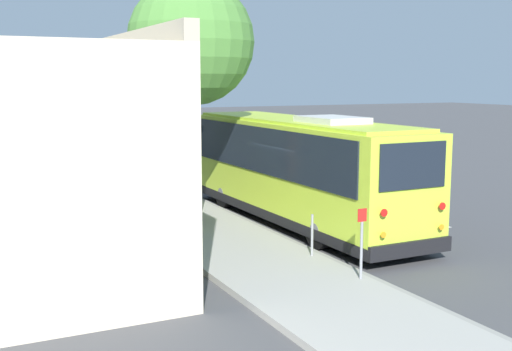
{
  "coord_description": "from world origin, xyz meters",
  "views": [
    {
      "loc": [
        -16.23,
        9.65,
        4.39
      ],
      "look_at": [
        2.34,
        0.57,
        1.3
      ],
      "focal_mm": 45.0,
      "sensor_mm": 36.0,
      "label": 1
    }
  ],
  "objects_px": {
    "street_tree": "(190,34)",
    "parked_sedan_navy": "(174,163)",
    "sign_post_near": "(362,243)",
    "parked_sedan_blue": "(133,150)",
    "sign_post_far": "(312,235)",
    "shuttle_bus": "(297,165)",
    "parked_sedan_black": "(104,140)"
  },
  "relations": [
    {
      "from": "street_tree",
      "to": "parked_sedan_navy",
      "type": "bearing_deg",
      "value": -15.71
    },
    {
      "from": "shuttle_bus",
      "to": "parked_sedan_navy",
      "type": "distance_m",
      "value": 10.94
    },
    {
      "from": "parked_sedan_navy",
      "to": "sign_post_far",
      "type": "distance_m",
      "value": 14.86
    },
    {
      "from": "sign_post_far",
      "to": "sign_post_near",
      "type": "bearing_deg",
      "value": 180.0
    },
    {
      "from": "parked_sedan_blue",
      "to": "street_tree",
      "type": "xyz_separation_m",
      "value": [
        -15.79,
        2.49,
        5.14
      ]
    },
    {
      "from": "parked_sedan_black",
      "to": "sign_post_near",
      "type": "bearing_deg",
      "value": 178.95
    },
    {
      "from": "shuttle_bus",
      "to": "sign_post_near",
      "type": "xyz_separation_m",
      "value": [
        -5.95,
        1.8,
        -0.87
      ]
    },
    {
      "from": "street_tree",
      "to": "sign_post_far",
      "type": "height_order",
      "value": "street_tree"
    },
    {
      "from": "street_tree",
      "to": "sign_post_near",
      "type": "relative_size",
      "value": 5.07
    },
    {
      "from": "sign_post_near",
      "to": "parked_sedan_navy",
      "type": "bearing_deg",
      "value": -5.24
    },
    {
      "from": "parked_sedan_blue",
      "to": "sign_post_far",
      "type": "height_order",
      "value": "parked_sedan_blue"
    },
    {
      "from": "parked_sedan_navy",
      "to": "parked_sedan_black",
      "type": "height_order",
      "value": "parked_sedan_black"
    },
    {
      "from": "parked_sedan_blue",
      "to": "sign_post_far",
      "type": "distance_m",
      "value": 21.04
    },
    {
      "from": "parked_sedan_black",
      "to": "parked_sedan_blue",
      "type": "bearing_deg",
      "value": -177.8
    },
    {
      "from": "parked_sedan_navy",
      "to": "sign_post_near",
      "type": "height_order",
      "value": "sign_post_near"
    },
    {
      "from": "street_tree",
      "to": "sign_post_near",
      "type": "xyz_separation_m",
      "value": [
        -7.24,
        -1.15,
        -4.79
      ]
    },
    {
      "from": "shuttle_bus",
      "to": "parked_sedan_navy",
      "type": "bearing_deg",
      "value": 0.86
    },
    {
      "from": "sign_post_far",
      "to": "parked_sedan_black",
      "type": "bearing_deg",
      "value": -2.59
    },
    {
      "from": "parked_sedan_black",
      "to": "sign_post_far",
      "type": "xyz_separation_m",
      "value": [
        -27.47,
        1.24,
        0.05
      ]
    },
    {
      "from": "parked_sedan_black",
      "to": "sign_post_near",
      "type": "height_order",
      "value": "sign_post_near"
    },
    {
      "from": "parked_sedan_blue",
      "to": "street_tree",
      "type": "bearing_deg",
      "value": 170.92
    },
    {
      "from": "parked_sedan_navy",
      "to": "parked_sedan_blue",
      "type": "xyz_separation_m",
      "value": [
        6.21,
        0.21,
        -0.01
      ]
    },
    {
      "from": "sign_post_far",
      "to": "shuttle_bus",
      "type": "bearing_deg",
      "value": -24.65
    },
    {
      "from": "shuttle_bus",
      "to": "parked_sedan_blue",
      "type": "relative_size",
      "value": 2.39
    },
    {
      "from": "parked_sedan_navy",
      "to": "sign_post_far",
      "type": "xyz_separation_m",
      "value": [
        -14.78,
        1.54,
        0.07
      ]
    },
    {
      "from": "parked_sedan_blue",
      "to": "street_tree",
      "type": "distance_m",
      "value": 16.79
    },
    {
      "from": "street_tree",
      "to": "sign_post_near",
      "type": "bearing_deg",
      "value": -170.96
    },
    {
      "from": "parked_sedan_navy",
      "to": "street_tree",
      "type": "bearing_deg",
      "value": 164.64
    },
    {
      "from": "parked_sedan_black",
      "to": "sign_post_far",
      "type": "bearing_deg",
      "value": 178.77
    },
    {
      "from": "street_tree",
      "to": "shuttle_bus",
      "type": "bearing_deg",
      "value": -113.67
    },
    {
      "from": "parked_sedan_black",
      "to": "street_tree",
      "type": "distance_m",
      "value": 22.97
    },
    {
      "from": "shuttle_bus",
      "to": "parked_sedan_navy",
      "type": "relative_size",
      "value": 2.37
    }
  ]
}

